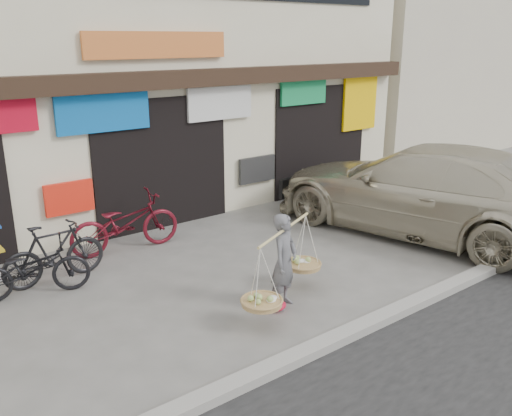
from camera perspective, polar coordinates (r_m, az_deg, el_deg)
ground at (r=8.99m, az=1.32°, el=-7.76°), size 70.00×70.00×0.00m
kerb at (r=7.69m, az=10.92°, el=-12.27°), size 70.00×0.25×0.12m
shophouse_block at (r=13.73m, az=-16.24°, el=15.22°), size 14.00×6.32×7.00m
neighbor_east at (r=22.90m, az=17.50°, el=15.15°), size 12.00×7.00×6.40m
street_vendor at (r=7.97m, az=3.00°, el=-6.04°), size 1.87×1.16×1.44m
bike_0 at (r=9.03m, az=-22.54°, el=-5.93°), size 1.81×1.02×0.90m
bike_1 at (r=9.40m, az=-20.52°, el=-4.44°), size 1.70×0.55×1.01m
bike_2 at (r=10.35m, az=-13.63°, el=-1.56°), size 2.12×0.90×1.09m
suv at (r=11.45m, az=17.14°, el=1.89°), size 3.84×6.65×1.81m
red_bag at (r=8.09m, az=2.18°, el=-10.24°), size 0.31×0.25×0.14m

